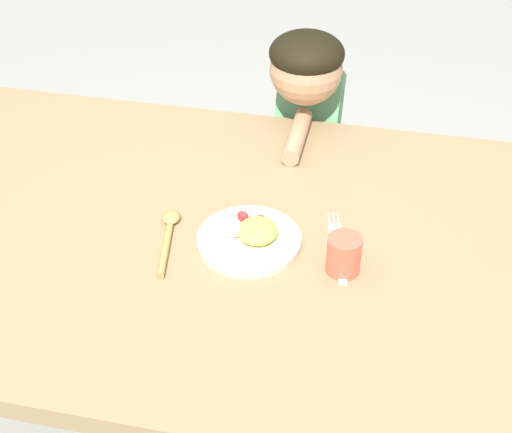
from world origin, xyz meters
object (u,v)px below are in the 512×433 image
at_px(fork, 338,247).
at_px(spoon, 169,233).
at_px(person, 306,161).
at_px(plate, 250,238).
at_px(drinking_cup, 344,255).

relative_size(fork, spoon, 1.07).
bearing_deg(person, plate, 87.11).
xyz_separation_m(fork, person, (-0.15, 0.58, -0.18)).
distance_m(plate, spoon, 0.17).
height_order(plate, drinking_cup, drinking_cup).
height_order(drinking_cup, person, person).
relative_size(plate, spoon, 1.03).
bearing_deg(spoon, person, -29.00).
distance_m(drinking_cup, person, 0.70).
xyz_separation_m(fork, drinking_cup, (0.02, -0.06, 0.04)).
distance_m(fork, spoon, 0.35).
xyz_separation_m(spoon, person, (0.20, 0.61, -0.19)).
relative_size(fork, drinking_cup, 2.80).
distance_m(fork, person, 0.62).
xyz_separation_m(spoon, drinking_cup, (0.37, -0.03, 0.03)).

